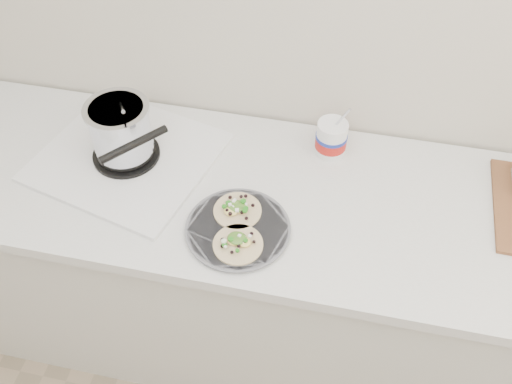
# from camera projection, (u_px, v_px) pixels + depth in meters

# --- Properties ---
(counter) EXTENTS (2.44, 0.66, 0.90)m
(counter) POSITION_uv_depth(u_px,v_px,m) (309.00, 282.00, 2.00)
(counter) COLOR silver
(counter) RESTS_ON ground
(stove) EXTENTS (0.60, 0.58, 0.24)m
(stove) POSITION_uv_depth(u_px,v_px,m) (123.00, 140.00, 1.71)
(stove) COLOR silver
(stove) RESTS_ON counter
(taco_plate) EXTENTS (0.29, 0.29, 0.04)m
(taco_plate) POSITION_uv_depth(u_px,v_px,m) (238.00, 227.00, 1.57)
(taco_plate) COLOR slate
(taco_plate) RESTS_ON counter
(tub) EXTENTS (0.10, 0.10, 0.22)m
(tub) POSITION_uv_depth(u_px,v_px,m) (332.00, 136.00, 1.74)
(tub) COLOR white
(tub) RESTS_ON counter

